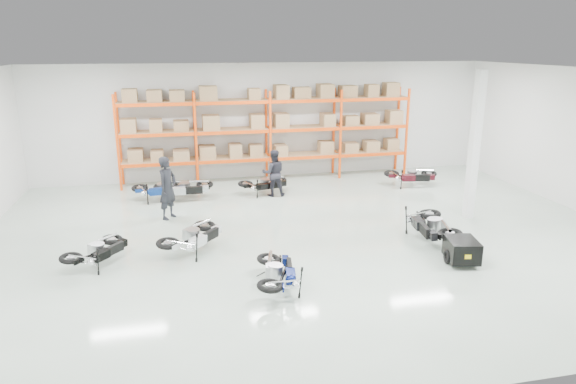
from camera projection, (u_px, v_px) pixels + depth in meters
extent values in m
plane|color=#B1C6B3|center=(310.00, 236.00, 14.42)|extent=(18.00, 18.00, 0.00)
plane|color=white|center=(312.00, 72.00, 13.17)|extent=(18.00, 18.00, 0.00)
plane|color=silver|center=(266.00, 121.00, 20.36)|extent=(18.00, 0.00, 18.00)
plane|color=silver|center=(438.00, 262.00, 7.23)|extent=(18.00, 0.00, 18.00)
cube|color=#F94A0D|center=(117.00, 144.00, 18.41)|extent=(0.08, 0.08, 3.50)
cube|color=#F94A0D|center=(120.00, 139.00, 19.25)|extent=(0.08, 0.08, 3.50)
cube|color=#F94A0D|center=(196.00, 141.00, 18.98)|extent=(0.08, 0.08, 3.50)
cube|color=#F94A0D|center=(195.00, 136.00, 19.83)|extent=(0.08, 0.08, 3.50)
cube|color=#F94A0D|center=(270.00, 138.00, 19.56)|extent=(0.08, 0.08, 3.50)
cube|color=#F94A0D|center=(266.00, 134.00, 20.41)|extent=(0.08, 0.08, 3.50)
cube|color=#F94A0D|center=(341.00, 135.00, 20.14)|extent=(0.08, 0.08, 3.50)
cube|color=#F94A0D|center=(334.00, 131.00, 20.98)|extent=(0.08, 0.08, 3.50)
cube|color=#F94A0D|center=(407.00, 132.00, 20.71)|extent=(0.08, 0.08, 3.50)
cube|color=#F94A0D|center=(397.00, 129.00, 21.56)|extent=(0.08, 0.08, 3.50)
cube|color=#F94A0D|center=(159.00, 165.00, 18.93)|extent=(2.70, 0.08, 0.12)
cube|color=#F94A0D|center=(159.00, 160.00, 19.78)|extent=(2.70, 0.08, 0.12)
cube|color=#A08353|center=(159.00, 160.00, 19.34)|extent=(2.68, 0.88, 0.02)
cube|color=#A08353|center=(159.00, 154.00, 19.27)|extent=(2.40, 0.70, 0.44)
cube|color=#F94A0D|center=(235.00, 161.00, 19.51)|extent=(2.70, 0.08, 0.12)
cube|color=#F94A0D|center=(232.00, 156.00, 20.35)|extent=(2.70, 0.08, 0.12)
cube|color=#A08353|center=(233.00, 157.00, 19.91)|extent=(2.68, 0.88, 0.02)
cube|color=#A08353|center=(233.00, 151.00, 19.85)|extent=(2.40, 0.70, 0.44)
cube|color=#F94A0D|center=(306.00, 158.00, 20.09)|extent=(2.70, 0.08, 0.12)
cube|color=#F94A0D|center=(300.00, 153.00, 20.93)|extent=(2.70, 0.08, 0.12)
cube|color=#A08353|center=(303.00, 154.00, 20.49)|extent=(2.68, 0.88, 0.02)
cube|color=#A08353|center=(303.00, 148.00, 20.42)|extent=(2.40, 0.70, 0.44)
cube|color=#F94A0D|center=(373.00, 155.00, 20.66)|extent=(2.70, 0.08, 0.12)
cube|color=#F94A0D|center=(365.00, 150.00, 21.51)|extent=(2.70, 0.08, 0.12)
cube|color=#A08353|center=(369.00, 151.00, 21.07)|extent=(2.68, 0.88, 0.02)
cube|color=#A08353|center=(369.00, 145.00, 21.00)|extent=(2.40, 0.70, 0.44)
cube|color=#F94A0D|center=(157.00, 135.00, 18.63)|extent=(2.70, 0.08, 0.12)
cube|color=#F94A0D|center=(157.00, 131.00, 19.47)|extent=(2.70, 0.08, 0.12)
cube|color=#A08353|center=(157.00, 131.00, 19.03)|extent=(2.68, 0.88, 0.02)
cube|color=#A08353|center=(157.00, 125.00, 18.97)|extent=(2.40, 0.70, 0.44)
cube|color=#F94A0D|center=(234.00, 132.00, 19.20)|extent=(2.70, 0.08, 0.12)
cube|color=#F94A0D|center=(231.00, 129.00, 20.05)|extent=(2.70, 0.08, 0.12)
cube|color=#A08353|center=(232.00, 129.00, 19.61)|extent=(2.68, 0.88, 0.02)
cube|color=#A08353|center=(232.00, 123.00, 19.54)|extent=(2.40, 0.70, 0.44)
cube|color=#F94A0D|center=(306.00, 130.00, 19.78)|extent=(2.70, 0.08, 0.12)
cube|color=#F94A0D|center=(301.00, 126.00, 20.62)|extent=(2.70, 0.08, 0.12)
cube|color=#A08353|center=(303.00, 126.00, 20.18)|extent=(2.68, 0.88, 0.02)
cube|color=#A08353|center=(303.00, 120.00, 20.12)|extent=(2.40, 0.70, 0.44)
cube|color=#F94A0D|center=(374.00, 127.00, 20.36)|extent=(2.70, 0.08, 0.12)
cube|color=#F94A0D|center=(366.00, 124.00, 21.20)|extent=(2.70, 0.08, 0.12)
cube|color=#A08353|center=(370.00, 124.00, 20.76)|extent=(2.68, 0.88, 0.02)
cube|color=#A08353|center=(371.00, 118.00, 20.69)|extent=(2.40, 0.70, 0.44)
cube|color=#F94A0D|center=(155.00, 105.00, 18.32)|extent=(2.70, 0.08, 0.12)
cube|color=#F94A0D|center=(155.00, 102.00, 19.16)|extent=(2.70, 0.08, 0.12)
cube|color=#A08353|center=(155.00, 101.00, 18.72)|extent=(2.68, 0.88, 0.02)
cube|color=#A08353|center=(154.00, 95.00, 18.66)|extent=(2.40, 0.70, 0.44)
cube|color=#F94A0D|center=(233.00, 103.00, 18.90)|extent=(2.70, 0.08, 0.12)
cube|color=#F94A0D|center=(230.00, 100.00, 19.74)|extent=(2.70, 0.08, 0.12)
cube|color=#A08353|center=(231.00, 100.00, 19.30)|extent=(2.68, 0.88, 0.02)
cube|color=#A08353|center=(231.00, 94.00, 19.23)|extent=(2.40, 0.70, 0.44)
cube|color=#F94A0D|center=(306.00, 101.00, 19.47)|extent=(2.70, 0.08, 0.12)
cube|color=#F94A0D|center=(301.00, 99.00, 20.32)|extent=(2.70, 0.08, 0.12)
cube|color=#A08353|center=(303.00, 98.00, 19.88)|extent=(2.68, 0.88, 0.02)
cube|color=#A08353|center=(304.00, 92.00, 19.81)|extent=(2.40, 0.70, 0.44)
cube|color=#F94A0D|center=(376.00, 99.00, 20.05)|extent=(2.70, 0.08, 0.12)
cube|color=#F94A0D|center=(367.00, 97.00, 20.89)|extent=(2.70, 0.08, 0.12)
cube|color=#A08353|center=(372.00, 97.00, 20.45)|extent=(2.68, 0.88, 0.02)
cube|color=#A08353|center=(372.00, 91.00, 20.39)|extent=(2.40, 0.70, 0.44)
cube|color=white|center=(475.00, 146.00, 15.33)|extent=(0.25, 0.25, 4.50)
cube|color=black|center=(462.00, 249.00, 12.51)|extent=(0.87, 1.01, 0.51)
cube|color=yellow|center=(472.00, 257.00, 12.09)|extent=(0.15, 0.05, 0.10)
torus|color=black|center=(448.00, 258.00, 12.49)|extent=(0.07, 0.35, 0.35)
torus|color=black|center=(474.00, 255.00, 12.64)|extent=(0.07, 0.35, 0.35)
cylinder|color=black|center=(449.00, 239.00, 13.07)|extent=(0.21, 0.83, 0.04)
imported|color=black|center=(168.00, 188.00, 15.64)|extent=(0.79, 0.85, 1.94)
imported|color=#22212A|center=(274.00, 173.00, 18.02)|extent=(0.85, 0.68, 1.65)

